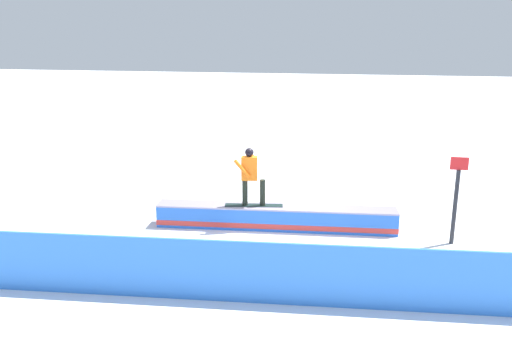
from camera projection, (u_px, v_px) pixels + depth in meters
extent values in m
plane|color=white|center=(275.00, 228.00, 13.20)|extent=(120.00, 120.00, 0.00)
cube|color=blue|center=(275.00, 218.00, 13.13)|extent=(6.18, 1.25, 0.56)
cube|color=red|center=(275.00, 223.00, 13.16)|extent=(6.19, 1.26, 0.13)
cube|color=#948BA3|center=(275.00, 207.00, 13.05)|extent=(6.18, 1.31, 0.04)
cube|color=#182927|center=(254.00, 205.00, 13.10)|extent=(1.51, 0.53, 0.01)
cylinder|color=black|center=(245.00, 192.00, 13.02)|extent=(0.16, 0.16, 0.68)
cylinder|color=black|center=(263.00, 193.00, 13.01)|extent=(0.16, 0.16, 0.68)
cube|color=orange|center=(249.00, 168.00, 12.86)|extent=(0.44, 0.31, 0.60)
sphere|color=black|center=(249.00, 152.00, 12.76)|extent=(0.22, 0.22, 0.22)
cylinder|color=orange|center=(242.00, 169.00, 12.70)|extent=(0.43, 0.17, 0.48)
cylinder|color=orange|center=(254.00, 166.00, 13.01)|extent=(0.16, 0.12, 0.56)
cube|color=#3378E0|center=(236.00, 272.00, 9.37)|extent=(11.87, 1.43, 1.21)
cylinder|color=#262628|center=(455.00, 207.00, 12.00)|extent=(0.10, 0.10, 1.83)
cube|color=red|center=(459.00, 164.00, 11.73)|extent=(0.40, 0.04, 0.30)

